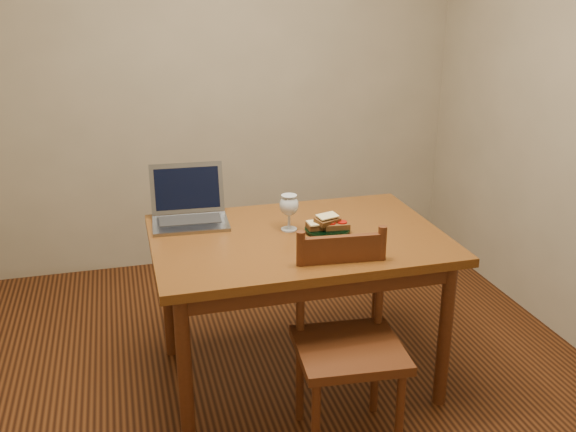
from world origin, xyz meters
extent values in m
cube|color=black|center=(0.00, 0.00, -0.01)|extent=(3.20, 3.20, 0.02)
cube|color=gray|center=(0.00, 1.61, 1.30)|extent=(3.20, 0.02, 2.60)
cube|color=gray|center=(0.00, -1.61, 1.30)|extent=(3.20, 0.02, 2.60)
cube|color=#4A260C|center=(0.12, 0.07, 0.72)|extent=(1.30, 0.90, 0.04)
cylinder|color=#45200E|center=(-0.45, -0.30, 0.35)|extent=(0.06, 0.06, 0.70)
cylinder|color=#45200E|center=(0.69, -0.30, 0.35)|extent=(0.06, 0.06, 0.70)
cylinder|color=#45200E|center=(-0.45, 0.44, 0.35)|extent=(0.06, 0.06, 0.70)
cylinder|color=#45200E|center=(0.69, 0.44, 0.35)|extent=(0.06, 0.06, 0.70)
cube|color=#45200E|center=(0.19, -0.42, 0.43)|extent=(0.45, 0.43, 0.04)
cube|color=#45200E|center=(0.21, -0.27, 0.79)|extent=(0.34, 0.06, 0.12)
cylinder|color=black|center=(0.26, 0.07, 0.75)|extent=(0.21, 0.21, 0.02)
cube|color=slate|center=(-0.33, 0.32, 0.75)|extent=(0.36, 0.26, 0.02)
cube|color=slate|center=(-0.33, 0.48, 0.87)|extent=(0.35, 0.09, 0.24)
cube|color=black|center=(-0.33, 0.48, 0.87)|extent=(0.31, 0.07, 0.19)
camera|label=1|loc=(-0.63, -2.51, 1.81)|focal=40.00mm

